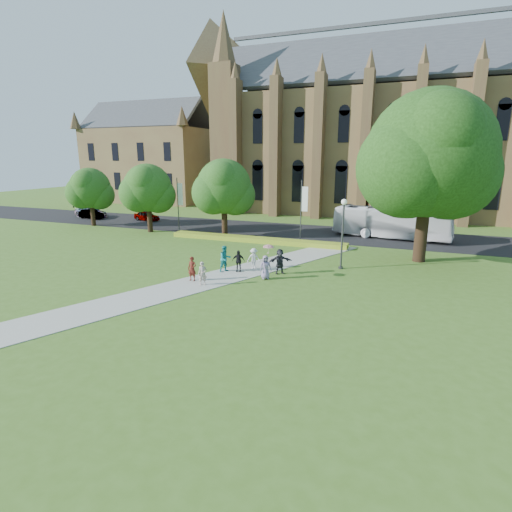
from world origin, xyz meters
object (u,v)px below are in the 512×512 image
at_px(car_0, 147,216).
at_px(car_1, 91,214).
at_px(streetlamp, 343,225).
at_px(car_2, 91,212).
at_px(large_tree, 429,155).
at_px(tour_coach, 391,222).
at_px(pedestrian_0, 192,269).

height_order(car_0, car_1, car_0).
bearing_deg(streetlamp, car_0, 153.23).
relative_size(car_0, car_2, 0.73).
height_order(streetlamp, large_tree, large_tree).
distance_m(tour_coach, car_2, 39.67).
distance_m(streetlamp, pedestrian_0, 11.42).
height_order(streetlamp, tour_coach, streetlamp).
xyz_separation_m(car_1, pedestrian_0, (26.94, -19.48, 0.22)).
xyz_separation_m(streetlamp, car_0, (-27.69, 13.97, -2.63)).
height_order(tour_coach, car_2, tour_coach).
bearing_deg(large_tree, tour_coach, 106.55).
bearing_deg(pedestrian_0, tour_coach, 58.41).
height_order(large_tree, car_1, large_tree).
bearing_deg(car_1, streetlamp, -97.69).
bearing_deg(pedestrian_0, large_tree, 36.59).
relative_size(streetlamp, car_2, 1.01).
bearing_deg(large_tree, car_2, 167.70).
bearing_deg(car_0, large_tree, -91.91).
relative_size(tour_coach, car_1, 3.05).
xyz_separation_m(large_tree, tour_coach, (-2.66, 8.96, -6.72)).
relative_size(streetlamp, large_tree, 0.40).
height_order(car_1, car_2, car_2).
distance_m(streetlamp, large_tree, 8.73).
bearing_deg(pedestrian_0, streetlamp, 35.89).
distance_m(car_0, car_2, 9.14).
xyz_separation_m(large_tree, car_1, (-41.29, 8.19, -7.71)).
distance_m(large_tree, pedestrian_0, 19.74).
bearing_deg(pedestrian_0, car_1, 142.53).
bearing_deg(car_1, car_2, 56.80).
relative_size(streetlamp, tour_coach, 0.45).
height_order(tour_coach, car_0, tour_coach).
xyz_separation_m(streetlamp, car_2, (-36.83, 13.73, -2.53)).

